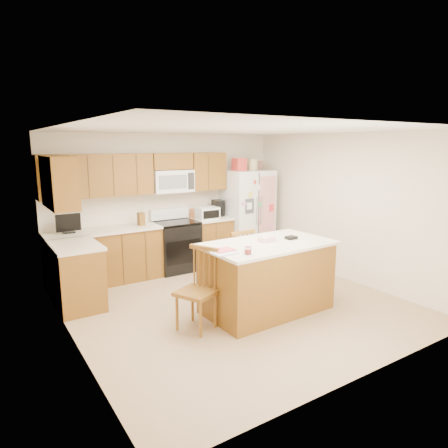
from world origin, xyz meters
TOP-DOWN VIEW (x-y plane):
  - ground at (0.00, 0.00)m, footprint 4.50×4.50m
  - room_shell at (0.00, 0.00)m, footprint 4.60×4.60m
  - cabinetry at (-0.98, 1.79)m, footprint 3.36×1.56m
  - stove at (0.00, 1.94)m, footprint 0.76×0.65m
  - refrigerator at (1.57, 1.87)m, footprint 0.90×0.79m
  - island at (0.24, -0.42)m, footprint 1.85×1.09m
  - windsor_chair_left at (-0.84, -0.39)m, footprint 0.58×0.59m
  - windsor_chair_back at (0.22, 0.29)m, footprint 0.46×0.44m
  - windsor_chair_right at (1.20, -0.33)m, footprint 0.43×0.45m

SIDE VIEW (x-z plane):
  - ground at x=0.00m, z-range 0.00..0.00m
  - windsor_chair_right at x=1.20m, z-range -0.02..0.86m
  - stove at x=0.00m, z-range -0.09..1.04m
  - windsor_chair_left at x=-0.84m, z-range -0.03..1.01m
  - island at x=0.24m, z-range -0.04..1.03m
  - windsor_chair_back at x=0.22m, z-range -0.03..1.02m
  - cabinetry at x=-0.98m, z-range -0.16..1.99m
  - refrigerator at x=1.57m, z-range -0.10..1.94m
  - room_shell at x=0.00m, z-range 0.18..2.70m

